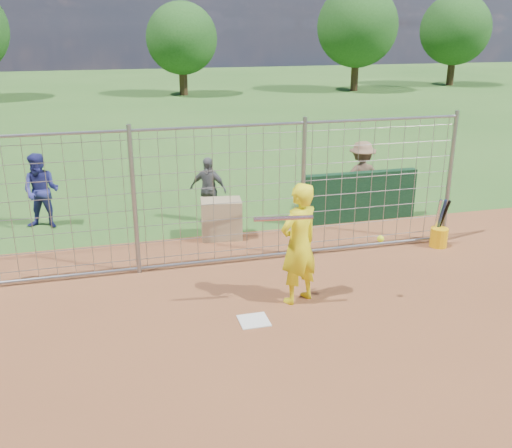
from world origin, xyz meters
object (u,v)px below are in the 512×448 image
object	(u,v)px
bystander_b	(208,190)
equipment_bin	(221,219)
batter	(299,244)
bucket_with_bats	(439,235)
bystander_c	(361,178)
bystander_a	(41,191)

from	to	relation	value
bystander_b	equipment_bin	size ratio (longest dim) A/B	1.80
batter	bystander_b	xyz separation A→B (m)	(-0.65, 4.14, -0.24)
bystander_b	bucket_with_bats	xyz separation A→B (m)	(4.06, -2.66, -0.48)
batter	bystander_c	size ratio (longest dim) A/B	1.15
bystander_c	bystander_b	bearing A→B (deg)	-1.10
batter	bystander_b	distance (m)	4.20
batter	bystander_a	bearing A→B (deg)	-72.69
equipment_bin	batter	bearing A→B (deg)	-71.66
equipment_bin	bucket_with_bats	size ratio (longest dim) A/B	0.82
bystander_c	bystander_a	bearing A→B (deg)	-2.34
bystander_a	bucket_with_bats	distance (m)	8.18
bystander_a	bystander_b	distance (m)	3.50
bucket_with_bats	bystander_b	bearing A→B (deg)	146.82
bystander_c	equipment_bin	size ratio (longest dim) A/B	2.09
bystander_a	equipment_bin	xyz separation A→B (m)	(3.52, -1.60, -0.40)
batter	bystander_a	xyz separation A→B (m)	(-4.11, 4.65, -0.16)
bystander_a	equipment_bin	world-z (taller)	bystander_a
equipment_bin	bystander_c	bearing A→B (deg)	19.70
batter	equipment_bin	xyz separation A→B (m)	(-0.58, 3.06, -0.56)
batter	equipment_bin	distance (m)	3.16
bystander_b	bystander_c	bearing A→B (deg)	28.07
bystander_a	bystander_c	distance (m)	6.95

